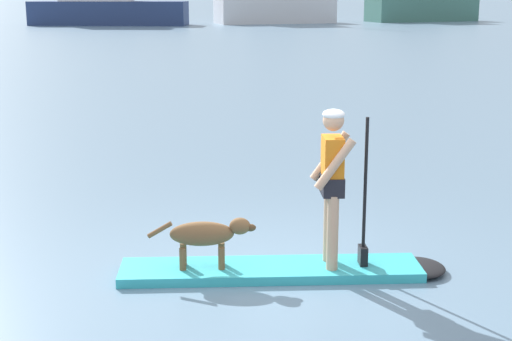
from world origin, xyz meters
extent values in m
plane|color=slate|center=(0.00, 0.00, 0.00)|extent=(400.00, 400.00, 0.00)
cube|color=#33B2BF|center=(0.00, 0.00, 0.05)|extent=(3.24, 0.99, 0.10)
ellipsoid|color=black|center=(1.58, -0.17, 0.05)|extent=(0.62, 0.68, 0.10)
cylinder|color=tan|center=(0.64, 0.06, 0.50)|extent=(0.12, 0.12, 0.80)
cylinder|color=tan|center=(0.62, -0.20, 0.50)|extent=(0.12, 0.12, 0.80)
cube|color=black|center=(0.63, -0.07, 0.98)|extent=(0.26, 0.38, 0.20)
cube|color=orange|center=(0.63, -0.07, 1.19)|extent=(0.24, 0.36, 0.59)
sphere|color=tan|center=(0.63, -0.07, 1.66)|extent=(0.22, 0.22, 0.22)
ellipsoid|color=white|center=(0.63, -0.07, 1.72)|extent=(0.23, 0.23, 0.11)
cylinder|color=tan|center=(0.65, 0.12, 1.24)|extent=(0.43, 0.13, 0.54)
cylinder|color=tan|center=(0.61, -0.26, 1.24)|extent=(0.43, 0.13, 0.54)
cylinder|color=black|center=(0.98, -0.11, 0.89)|extent=(0.04, 0.04, 1.59)
cube|color=black|center=(0.98, -0.11, 0.20)|extent=(0.10, 0.19, 0.20)
ellipsoid|color=brown|center=(-0.72, 0.08, 0.47)|extent=(0.69, 0.29, 0.26)
ellipsoid|color=brown|center=(-0.32, 0.04, 0.55)|extent=(0.24, 0.18, 0.18)
ellipsoid|color=#503923|center=(-0.21, 0.02, 0.53)|extent=(0.13, 0.09, 0.08)
cylinder|color=brown|center=(-1.15, 0.12, 0.52)|extent=(0.27, 0.08, 0.18)
cylinder|color=brown|center=(-0.51, 0.13, 0.22)|extent=(0.07, 0.07, 0.24)
cylinder|color=brown|center=(-0.53, -0.02, 0.22)|extent=(0.07, 0.07, 0.24)
cylinder|color=brown|center=(-0.91, 0.18, 0.22)|extent=(0.07, 0.07, 0.24)
cylinder|color=brown|center=(-0.93, 0.02, 0.22)|extent=(0.07, 0.07, 0.24)
cube|color=navy|center=(-3.23, 53.85, 0.91)|extent=(12.43, 5.41, 1.82)
cube|color=silver|center=(10.07, 54.95, 1.00)|extent=(9.91, 4.61, 1.99)
cube|color=#3F7266|center=(23.19, 56.40, 0.96)|extent=(9.97, 4.86, 1.92)
camera|label=1|loc=(-1.34, -7.50, 2.99)|focal=53.47mm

